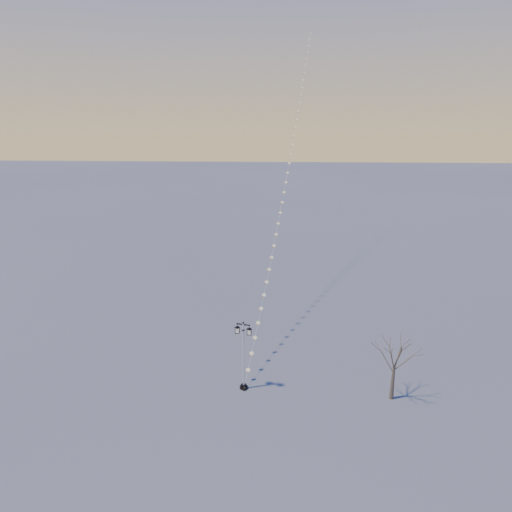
{
  "coord_description": "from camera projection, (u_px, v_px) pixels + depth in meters",
  "views": [
    {
      "loc": [
        2.02,
        -23.03,
        15.86
      ],
      "look_at": [
        0.36,
        7.45,
        6.74
      ],
      "focal_mm": 32.84,
      "sensor_mm": 36.0,
      "label": 1
    }
  ],
  "objects": [
    {
      "name": "ground",
      "position": [
        243.0,
        406.0,
        26.68
      ],
      "size": [
        300.0,
        300.0,
        0.0
      ],
      "primitive_type": "plane",
      "color": "#606060",
      "rests_on": "ground"
    },
    {
      "name": "bare_tree",
      "position": [
        395.0,
        357.0,
        26.65
      ],
      "size": [
        2.37,
        2.37,
        3.93
      ],
      "rotation": [
        0.0,
        0.0,
        -0.3
      ],
      "color": "brown",
      "rests_on": "ground"
    },
    {
      "name": "kite_train",
      "position": [
        289.0,
        149.0,
        43.25
      ],
      "size": [
        5.95,
        40.03,
        26.17
      ],
      "rotation": [
        0.0,
        0.0,
        0.05
      ],
      "color": "black",
      "rests_on": "ground"
    },
    {
      "name": "street_lamp",
      "position": [
        243.0,
        352.0,
        27.75
      ],
      "size": [
        1.1,
        0.56,
        4.4
      ],
      "rotation": [
        0.0,
        0.0,
        -0.24
      ],
      "color": "black",
      "rests_on": "ground"
    }
  ]
}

